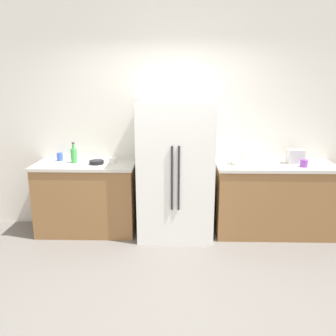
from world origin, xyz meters
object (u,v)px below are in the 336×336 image
object	(u,v)px
toaster	(295,156)
cup_b	(60,157)
bottle_a	(74,155)
cup_c	(113,160)
rice_cooker	(242,154)
bowl_a	(97,162)
cup_a	(304,163)
refrigerator	(175,171)

from	to	relation	value
toaster	cup_b	size ratio (longest dim) A/B	1.90
toaster	bottle_a	size ratio (longest dim) A/B	0.75
bottle_a	cup_c	size ratio (longest dim) A/B	2.88
cup_b	toaster	bearing A→B (deg)	-1.38
rice_cooker	cup_b	bearing A→B (deg)	176.44
toaster	cup_b	bearing A→B (deg)	178.62
cup_b	cup_c	distance (m)	0.74
bowl_a	cup_a	bearing A→B (deg)	-2.05
refrigerator	cup_a	xyz separation A→B (m)	(1.59, -0.05, 0.12)
cup_b	bowl_a	size ratio (longest dim) A/B	0.57
cup_c	bowl_a	world-z (taller)	cup_c
cup_c	cup_a	bearing A→B (deg)	-3.21
toaster	cup_a	bearing A→B (deg)	-77.00
cup_a	cup_b	bearing A→B (deg)	175.05
bottle_a	cup_b	bearing A→B (deg)	152.52
bottle_a	bowl_a	bearing A→B (deg)	-11.18
rice_cooker	bottle_a	xyz separation A→B (m)	(-2.16, 0.03, -0.03)
bottle_a	cup_b	distance (m)	0.26
toaster	bottle_a	distance (m)	2.86
refrigerator	toaster	xyz separation A→B (m)	(1.54, 0.15, 0.17)
cup_b	bowl_a	distance (m)	0.56
toaster	cup_c	size ratio (longest dim) A/B	2.15
bowl_a	cup_c	bearing A→B (deg)	11.63
bowl_a	bottle_a	bearing A→B (deg)	168.82
refrigerator	bottle_a	distance (m)	1.33
cup_b	cup_a	bearing A→B (deg)	-4.95
cup_a	cup_c	size ratio (longest dim) A/B	0.98
bottle_a	cup_c	distance (m)	0.51
bottle_a	rice_cooker	bearing A→B (deg)	-0.82
refrigerator	rice_cooker	size ratio (longest dim) A/B	6.01
rice_cooker	cup_a	size ratio (longest dim) A/B	3.13
toaster	cup_a	distance (m)	0.21
cup_a	rice_cooker	bearing A→B (deg)	170.67
toaster	cup_c	distance (m)	2.36
refrigerator	cup_c	xyz separation A→B (m)	(-0.81, 0.08, 0.11)
toaster	rice_cooker	xyz separation A→B (m)	(-0.70, -0.07, 0.05)
toaster	bowl_a	xyz separation A→B (m)	(-2.56, -0.10, -0.07)
rice_cooker	bottle_a	world-z (taller)	rice_cooker
toaster	cup_c	world-z (taller)	toaster
toaster	cup_c	xyz separation A→B (m)	(-2.35, -0.06, -0.05)
cup_c	bowl_a	xyz separation A→B (m)	(-0.20, -0.04, -0.01)
refrigerator	rice_cooker	bearing A→B (deg)	4.83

